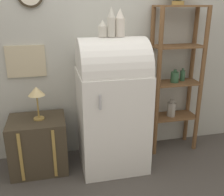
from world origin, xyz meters
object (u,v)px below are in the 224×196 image
(refrigerator, at_px, (112,102))
(vase_left, at_px, (102,29))
(suitcase_trunk, at_px, (39,144))
(vase_right, at_px, (120,23))
(desk_lamp, at_px, (36,93))
(vase_center, at_px, (111,23))

(refrigerator, distance_m, vase_left, 0.76)
(suitcase_trunk, relative_size, vase_right, 2.18)
(vase_left, xyz_separation_m, vase_right, (0.17, 0.01, 0.05))
(vase_left, height_order, desk_lamp, vase_left)
(vase_left, xyz_separation_m, vase_center, (0.08, -0.01, 0.06))
(refrigerator, relative_size, vase_left, 8.77)
(refrigerator, distance_m, desk_lamp, 0.78)
(vase_left, relative_size, desk_lamp, 0.46)
(refrigerator, height_order, vase_left, vase_left)
(refrigerator, xyz_separation_m, vase_left, (-0.09, -0.00, 0.75))
(suitcase_trunk, distance_m, vase_left, 1.39)
(vase_center, distance_m, vase_right, 0.09)
(vase_center, xyz_separation_m, desk_lamp, (-0.76, 0.07, -0.68))
(vase_left, bearing_deg, refrigerator, 2.64)
(suitcase_trunk, distance_m, vase_center, 1.48)
(vase_left, bearing_deg, vase_right, 2.09)
(vase_left, bearing_deg, suitcase_trunk, 174.62)
(refrigerator, xyz_separation_m, desk_lamp, (-0.77, 0.06, 0.13))
(vase_right, bearing_deg, desk_lamp, 176.08)
(vase_left, height_order, vase_center, vase_center)
(desk_lamp, bearing_deg, refrigerator, -4.49)
(suitcase_trunk, xyz_separation_m, vase_center, (0.79, -0.08, 1.25))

